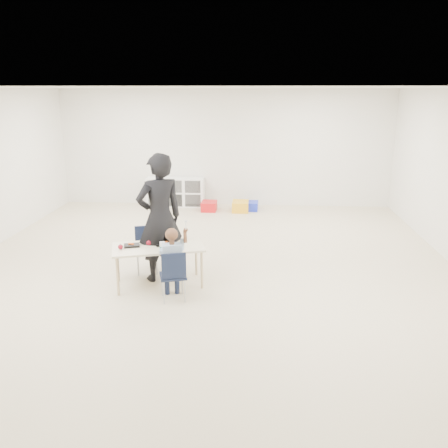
# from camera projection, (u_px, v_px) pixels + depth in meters

# --- Properties ---
(room) EXTENTS (9.00, 9.02, 2.80)m
(room) POSITION_uv_depth(u_px,v_px,m) (205.00, 184.00, 7.13)
(room) COLOR beige
(room) RESTS_ON ground
(table) EXTENTS (1.43, 0.98, 0.60)m
(table) POSITION_uv_depth(u_px,v_px,m) (159.00, 265.00, 6.92)
(table) COLOR beige
(table) RESTS_ON ground
(chair_near) EXTENTS (0.42, 0.41, 0.72)m
(chair_near) POSITION_uv_depth(u_px,v_px,m) (173.00, 275.00, 6.42)
(chair_near) COLOR #111933
(chair_near) RESTS_ON ground
(chair_far) EXTENTS (0.42, 0.41, 0.72)m
(chair_far) POSITION_uv_depth(u_px,v_px,m) (146.00, 250.00, 7.38)
(chair_far) COLOR #111933
(chair_far) RESTS_ON ground
(child) EXTENTS (0.59, 0.59, 1.13)m
(child) POSITION_uv_depth(u_px,v_px,m) (173.00, 260.00, 6.36)
(child) COLOR #A2BBDB
(child) RESTS_ON chair_near
(lunch_tray_near) EXTENTS (0.26, 0.21, 0.03)m
(lunch_tray_near) POSITION_uv_depth(u_px,v_px,m) (164.00, 244.00, 6.88)
(lunch_tray_near) COLOR black
(lunch_tray_near) RESTS_ON table
(lunch_tray_far) EXTENTS (0.26, 0.21, 0.03)m
(lunch_tray_far) POSITION_uv_depth(u_px,v_px,m) (132.00, 245.00, 6.82)
(lunch_tray_far) COLOR black
(lunch_tray_far) RESTS_ON table
(milk_carton) EXTENTS (0.09, 0.09, 0.10)m
(milk_carton) POSITION_uv_depth(u_px,v_px,m) (162.00, 246.00, 6.71)
(milk_carton) COLOR white
(milk_carton) RESTS_ON table
(bread_roll) EXTENTS (0.09, 0.09, 0.07)m
(bread_roll) POSITION_uv_depth(u_px,v_px,m) (178.00, 245.00, 6.76)
(bread_roll) COLOR tan
(bread_roll) RESTS_ON table
(apple_near) EXTENTS (0.07, 0.07, 0.07)m
(apple_near) POSITION_uv_depth(u_px,v_px,m) (149.00, 243.00, 6.86)
(apple_near) COLOR maroon
(apple_near) RESTS_ON table
(apple_far) EXTENTS (0.07, 0.07, 0.07)m
(apple_far) POSITION_uv_depth(u_px,v_px,m) (120.00, 247.00, 6.69)
(apple_far) COLOR maroon
(apple_far) RESTS_ON table
(cubby_shelf) EXTENTS (1.40, 0.40, 0.70)m
(cubby_shelf) POSITION_uv_depth(u_px,v_px,m) (176.00, 192.00, 11.60)
(cubby_shelf) COLOR white
(cubby_shelf) RESTS_ON ground
(adult) EXTENTS (0.83, 0.76, 1.91)m
(adult) POSITION_uv_depth(u_px,v_px,m) (160.00, 218.00, 6.96)
(adult) COLOR black
(adult) RESTS_ON ground
(bin_red) EXTENTS (0.36, 0.45, 0.22)m
(bin_red) POSITION_uv_depth(u_px,v_px,m) (209.00, 206.00, 11.21)
(bin_red) COLOR red
(bin_red) RESTS_ON ground
(bin_yellow) EXTENTS (0.38, 0.49, 0.24)m
(bin_yellow) POSITION_uv_depth(u_px,v_px,m) (240.00, 206.00, 11.15)
(bin_yellow) COLOR #EEA719
(bin_yellow) RESTS_ON ground
(bin_blue) EXTENTS (0.34, 0.42, 0.20)m
(bin_blue) POSITION_uv_depth(u_px,v_px,m) (251.00, 206.00, 11.26)
(bin_blue) COLOR #1B2DCD
(bin_blue) RESTS_ON ground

